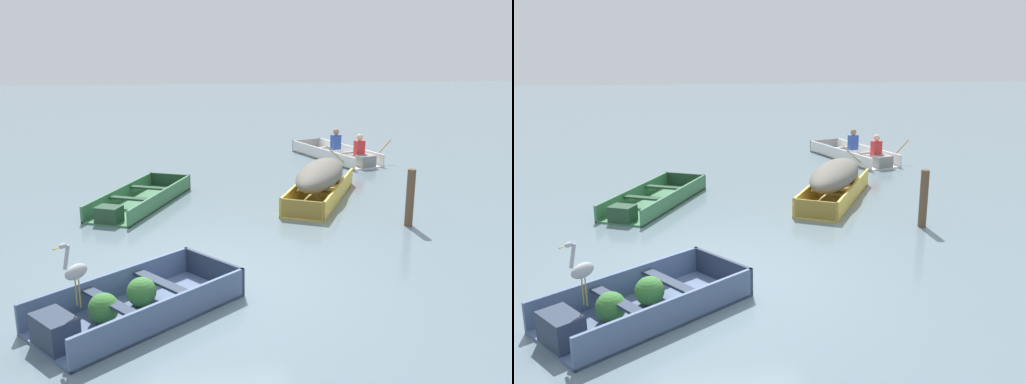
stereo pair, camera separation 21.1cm
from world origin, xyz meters
The scene contains 7 objects.
ground_plane centered at (0.00, 0.00, 0.00)m, with size 80.00×80.00×0.00m, color slate.
dinghy_slate_blue_foreground centered at (-1.31, -1.17, 0.17)m, with size 2.89×2.65×0.44m.
skiff_yellow_near_moored centered at (2.60, 4.03, 0.49)m, with size 2.35×3.37×0.86m.
skiff_green_mid_moored centered at (-1.43, 4.04, 0.12)m, with size 2.23×3.29×0.35m.
rowboat_white_with_crew centered at (4.30, 8.21, 0.19)m, with size 2.51×3.46×0.92m.
heron_on_dinghy centered at (-1.84, -1.68, 0.90)m, with size 0.34×0.40×0.84m.
mooring_post centered at (3.81, 1.91, 0.56)m, with size 0.16×0.16×1.12m, color brown.
Camera 2 is at (-0.46, -8.08, 3.47)m, focal length 40.00 mm.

